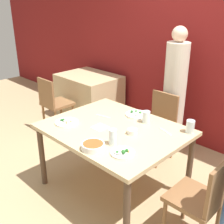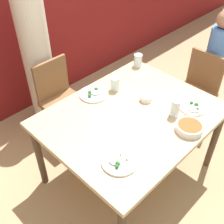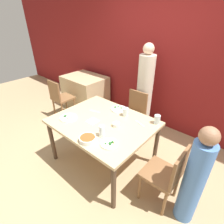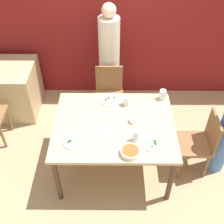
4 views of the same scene
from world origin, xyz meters
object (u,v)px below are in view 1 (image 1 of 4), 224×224
object	(u,v)px
bowl_curry	(93,146)
chair_child_spot	(202,198)
plate_rice_adult	(122,152)
chair_adult_spot	(158,124)
person_adult	(174,95)
glass_water_tall	(190,126)

from	to	relation	value
bowl_curry	chair_child_spot	bearing A→B (deg)	25.49
bowl_curry	plate_rice_adult	size ratio (longest dim) A/B	0.97
chair_adult_spot	person_adult	xyz separation A→B (m)	(-0.00, 0.32, 0.30)
chair_child_spot	plate_rice_adult	distance (m)	0.74
person_adult	plate_rice_adult	world-z (taller)	person_adult
chair_child_spot	person_adult	world-z (taller)	person_adult
chair_child_spot	plate_rice_adult	world-z (taller)	chair_child_spot
plate_rice_adult	glass_water_tall	xyz separation A→B (m)	(0.20, 0.76, 0.05)
plate_rice_adult	glass_water_tall	bearing A→B (deg)	75.57
glass_water_tall	chair_adult_spot	bearing A→B (deg)	147.23
chair_adult_spot	glass_water_tall	world-z (taller)	glass_water_tall
chair_adult_spot	bowl_curry	xyz separation A→B (m)	(0.24, -1.31, 0.30)
chair_adult_spot	chair_child_spot	size ratio (longest dim) A/B	1.00
chair_child_spot	bowl_curry	size ratio (longest dim) A/B	4.20
chair_adult_spot	plate_rice_adult	world-z (taller)	chair_adult_spot
chair_child_spot	bowl_curry	xyz separation A→B (m)	(-0.86, -0.41, 0.30)
plate_rice_adult	person_adult	bearing A→B (deg)	107.42
chair_adult_spot	person_adult	distance (m)	0.44
glass_water_tall	bowl_curry	bearing A→B (deg)	-116.23
chair_child_spot	glass_water_tall	distance (m)	0.72
chair_adult_spot	chair_child_spot	bearing A→B (deg)	-39.56
chair_child_spot	glass_water_tall	size ratio (longest dim) A/B	6.82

